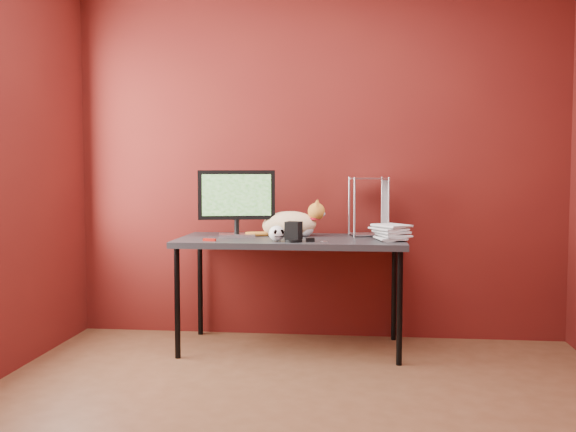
# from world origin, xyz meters

# --- Properties ---
(room) EXTENTS (3.52, 3.52, 2.61)m
(room) POSITION_xyz_m (0.00, 0.00, 1.45)
(room) COLOR #54311C
(room) RESTS_ON ground
(desk) EXTENTS (1.50, 0.70, 0.75)m
(desk) POSITION_xyz_m (-0.15, 1.37, 0.70)
(desk) COLOR black
(desk) RESTS_ON ground
(monitor) EXTENTS (0.52, 0.22, 0.45)m
(monitor) POSITION_xyz_m (-0.53, 1.43, 1.00)
(monitor) COLOR silver
(monitor) RESTS_ON desk
(cat) EXTENTS (0.54, 0.22, 0.25)m
(cat) POSITION_xyz_m (-0.17, 1.50, 0.84)
(cat) COLOR orange
(cat) RESTS_ON desk
(skull_mug) EXTENTS (0.10, 0.11, 0.10)m
(skull_mug) POSITION_xyz_m (-0.22, 1.16, 0.80)
(skull_mug) COLOR white
(skull_mug) RESTS_ON desk
(speaker) EXTENTS (0.11, 0.11, 0.13)m
(speaker) POSITION_xyz_m (-0.11, 1.14, 0.81)
(speaker) COLOR black
(speaker) RESTS_ON desk
(book_stack) EXTENTS (0.28, 0.29, 1.16)m
(book_stack) POSITION_xyz_m (0.43, 1.29, 1.33)
(book_stack) COLOR beige
(book_stack) RESTS_ON desk
(wire_rack) EXTENTS (0.27, 0.24, 0.41)m
(wire_rack) POSITION_xyz_m (0.36, 1.58, 0.95)
(wire_rack) COLOR silver
(wire_rack) RESTS_ON desk
(pocket_knife) EXTENTS (0.09, 0.04, 0.02)m
(pocket_knife) POSITION_xyz_m (-0.65, 1.13, 0.76)
(pocket_knife) COLOR #B3150D
(pocket_knife) RESTS_ON desk
(black_gadget) EXTENTS (0.06, 0.04, 0.03)m
(black_gadget) POSITION_xyz_m (-0.01, 1.15, 0.76)
(black_gadget) COLOR black
(black_gadget) RESTS_ON desk
(washer) EXTENTS (0.05, 0.05, 0.00)m
(washer) POSITION_xyz_m (0.08, 1.16, 0.75)
(washer) COLOR silver
(washer) RESTS_ON desk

